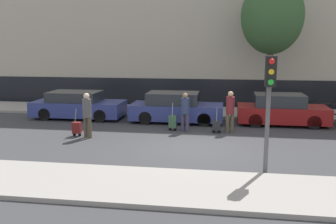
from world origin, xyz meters
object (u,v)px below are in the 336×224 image
object	(u,v)px
parked_car_1	(176,108)
trolley_left	(77,128)
traffic_light	(269,91)
bare_tree_near_crossing	(272,16)
trolley_center	(173,122)
parked_car_0	(78,106)
parked_bicycle	(325,107)
pedestrian_left	(87,113)
trolley_right	(217,125)
parked_car_2	(281,110)
pedestrian_right	(230,109)
pedestrian_center	(185,110)

from	to	relation	value
parked_car_1	trolley_left	distance (m)	4.85
traffic_light	bare_tree_near_crossing	size ratio (longest dim) A/B	0.49
trolley_left	trolley_center	bearing A→B (deg)	23.20
parked_car_0	trolley_center	bearing A→B (deg)	-21.80
trolley_center	parked_bicycle	world-z (taller)	trolley_center
parked_bicycle	pedestrian_left	bearing A→B (deg)	-150.10
pedestrian_left	trolley_right	size ratio (longest dim) A/B	1.65
trolley_center	bare_tree_near_crossing	world-z (taller)	bare_tree_near_crossing
traffic_light	trolley_left	bearing A→B (deg)	152.90
trolley_left	trolley_right	distance (m)	5.61
parked_car_0	parked_car_2	bearing A→B (deg)	-0.26
parked_bicycle	trolley_left	bearing A→B (deg)	-152.07
parked_car_0	pedestrian_right	bearing A→B (deg)	-15.19
trolley_center	parked_bicycle	bearing A→B (deg)	30.19
parked_car_2	traffic_light	distance (m)	7.34
pedestrian_center	traffic_light	size ratio (longest dim) A/B	0.50
parked_car_1	pedestrian_center	world-z (taller)	pedestrian_center
parked_car_2	traffic_light	size ratio (longest dim) A/B	1.21
pedestrian_center	parked_bicycle	xyz separation A→B (m)	(6.53, 4.24, -0.42)
parked_car_2	trolley_right	distance (m)	3.53
trolley_right	traffic_light	bearing A→B (deg)	-73.43
trolley_left	bare_tree_near_crossing	distance (m)	11.01
trolley_right	trolley_center	bearing A→B (deg)	175.38
pedestrian_left	parked_bicycle	world-z (taller)	pedestrian_left
trolley_center	trolley_right	xyz separation A→B (m)	(1.83, -0.15, -0.06)
parked_car_2	pedestrian_left	size ratio (longest dim) A/B	2.26
traffic_light	pedestrian_center	bearing A→B (deg)	119.18
trolley_right	parked_bicycle	bearing A→B (deg)	39.13
parked_car_0	trolley_center	xyz separation A→B (m)	(4.97, -1.99, -0.25)
pedestrian_left	bare_tree_near_crossing	bearing A→B (deg)	59.14
parked_car_2	pedestrian_center	xyz separation A→B (m)	(-4.13, -2.07, 0.27)
trolley_left	trolley_center	xyz separation A→B (m)	(3.60, 1.54, 0.04)
pedestrian_left	traffic_light	bearing A→B (deg)	-8.57
parked_car_0	trolley_left	bearing A→B (deg)	-68.77
bare_tree_near_crossing	parked_car_2	bearing A→B (deg)	-83.26
parked_car_2	trolley_left	size ratio (longest dim) A/B	3.58
pedestrian_right	bare_tree_near_crossing	world-z (taller)	bare_tree_near_crossing
trolley_center	parked_bicycle	xyz separation A→B (m)	(7.07, 4.11, 0.12)
pedestrian_right	parked_bicycle	distance (m)	6.27
pedestrian_right	parked_bicycle	bearing A→B (deg)	26.00
trolley_left	bare_tree_near_crossing	world-z (taller)	bare_tree_near_crossing
parked_car_0	parked_bicycle	xyz separation A→B (m)	(12.04, 2.12, -0.13)
parked_car_0	trolley_left	world-z (taller)	parked_car_0
parked_car_0	trolley_right	bearing A→B (deg)	-17.43
traffic_light	bare_tree_near_crossing	xyz separation A→B (m)	(1.06, 9.59, 2.59)
parked_car_2	trolley_right	xyz separation A→B (m)	(-2.83, -2.09, -0.33)
pedestrian_center	trolley_right	distance (m)	1.43
parked_car_0	pedestrian_left	size ratio (longest dim) A/B	2.53
parked_car_0	trolley_right	distance (m)	7.13
parked_car_0	trolley_center	world-z (taller)	parked_car_0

